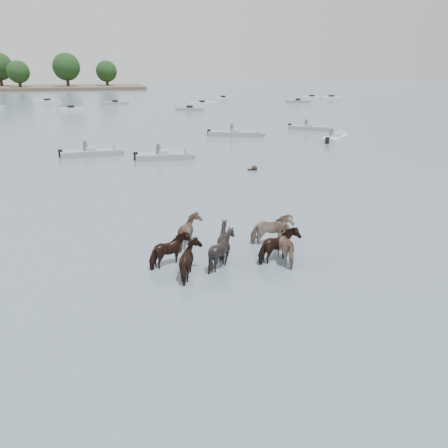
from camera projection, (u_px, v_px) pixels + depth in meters
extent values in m
plane|color=#4E6071|center=(202.00, 265.00, 17.23)|extent=(400.00, 400.00, 0.00)
imported|color=black|center=(170.00, 252.00, 17.03)|extent=(1.82, 1.50, 1.41)
imported|color=#806757|center=(191.00, 233.00, 18.92)|extent=(1.27, 1.48, 1.47)
imported|color=black|center=(223.00, 241.00, 18.05)|extent=(1.73, 1.67, 1.45)
imported|color=gray|center=(271.00, 231.00, 19.13)|extent=(1.79, 0.89, 1.48)
imported|color=black|center=(192.00, 262.00, 16.17)|extent=(1.41, 1.58, 1.43)
imported|color=black|center=(222.00, 251.00, 16.97)|extent=(1.48, 1.33, 1.55)
imported|color=black|center=(279.00, 248.00, 17.41)|extent=(1.91, 1.43, 1.47)
imported|color=#88725C|center=(290.00, 246.00, 17.49)|extent=(1.79, 1.90, 1.52)
sphere|color=black|center=(254.00, 168.00, 32.95)|extent=(0.44, 0.44, 0.44)
cube|color=black|center=(251.00, 170.00, 32.92)|extent=(0.50, 0.22, 0.18)
cube|color=gray|center=(91.00, 153.00, 38.24)|extent=(4.91, 1.92, 0.55)
cone|color=gray|center=(120.00, 152.00, 38.94)|extent=(1.01, 1.66, 1.60)
cube|color=#99ADB7|center=(90.00, 149.00, 38.12)|extent=(0.87, 1.17, 0.35)
cube|color=black|center=(61.00, 153.00, 37.48)|extent=(0.37, 0.37, 0.60)
cylinder|color=#595966|center=(85.00, 147.00, 37.96)|extent=(0.36, 0.36, 0.70)
sphere|color=#595966|center=(85.00, 142.00, 37.81)|extent=(0.24, 0.24, 0.24)
cube|color=gray|center=(164.00, 157.00, 36.81)|extent=(4.54, 1.90, 0.55)
cone|color=gray|center=(191.00, 156.00, 37.19)|extent=(1.01, 1.66, 1.60)
cube|color=#99ADB7|center=(163.00, 152.00, 36.70)|extent=(0.87, 1.17, 0.35)
cube|color=black|center=(136.00, 156.00, 36.39)|extent=(0.37, 0.37, 0.60)
cylinder|color=#595966|center=(158.00, 150.00, 36.54)|extent=(0.36, 0.36, 0.70)
sphere|color=#595966|center=(158.00, 145.00, 36.39)|extent=(0.24, 0.24, 0.24)
cube|color=gray|center=(235.00, 134.00, 49.15)|extent=(5.97, 3.46, 0.55)
cone|color=gray|center=(262.00, 134.00, 48.89)|extent=(1.39, 1.81, 1.60)
cube|color=#99ADB7|center=(235.00, 131.00, 49.04)|extent=(1.13, 1.33, 0.35)
cube|color=black|center=(209.00, 132.00, 49.37)|extent=(0.45, 0.45, 0.60)
cylinder|color=#595966|center=(232.00, 129.00, 48.88)|extent=(0.36, 0.36, 0.70)
sphere|color=#595966|center=(232.00, 125.00, 48.73)|extent=(0.24, 0.24, 0.24)
cube|color=silver|center=(335.00, 139.00, 45.73)|extent=(4.13, 4.03, 0.55)
cone|color=silver|center=(341.00, 136.00, 47.39)|extent=(1.75, 1.78, 1.60)
cube|color=#99ADB7|center=(335.00, 136.00, 45.62)|extent=(1.35, 1.36, 0.35)
cube|color=black|center=(328.00, 140.00, 44.02)|extent=(0.49, 0.49, 0.60)
cylinder|color=#595966|center=(331.00, 134.00, 45.46)|extent=(0.36, 0.36, 0.70)
sphere|color=#595966|center=(332.00, 129.00, 45.31)|extent=(0.24, 0.24, 0.24)
cube|color=gray|center=(309.00, 128.00, 53.68)|extent=(4.72, 4.05, 0.55)
cone|color=gray|center=(329.00, 129.00, 52.85)|extent=(1.67, 1.82, 1.60)
cube|color=#99ADB7|center=(309.00, 125.00, 53.56)|extent=(1.31, 1.38, 0.35)
cube|color=black|center=(290.00, 126.00, 54.45)|extent=(0.49, 0.49, 0.60)
cylinder|color=#595966|center=(306.00, 124.00, 53.40)|extent=(0.36, 0.36, 0.70)
sphere|color=#595966|center=(306.00, 120.00, 53.25)|extent=(0.24, 0.24, 0.24)
cube|color=silver|center=(47.00, 102.00, 93.23)|extent=(5.51, 3.54, 0.60)
cube|color=black|center=(47.00, 100.00, 93.10)|extent=(1.32, 1.32, 0.50)
cube|color=silver|center=(71.00, 109.00, 77.02)|extent=(4.37, 2.73, 0.60)
cube|color=black|center=(71.00, 107.00, 76.90)|extent=(1.27, 1.27, 0.50)
cube|color=gray|center=(115.00, 103.00, 89.10)|extent=(5.29, 2.40, 0.60)
cube|color=black|center=(115.00, 101.00, 88.98)|extent=(1.16, 1.16, 0.50)
cube|color=gray|center=(190.00, 109.00, 76.94)|extent=(4.95, 2.96, 0.60)
cube|color=black|center=(190.00, 107.00, 76.81)|extent=(1.27, 1.27, 0.50)
cube|color=silver|center=(202.00, 104.00, 88.54)|extent=(5.62, 1.76, 0.60)
cube|color=black|center=(202.00, 102.00, 88.41)|extent=(1.05, 1.05, 0.50)
cube|color=silver|center=(223.00, 98.00, 102.72)|extent=(4.56, 1.90, 0.60)
cube|color=black|center=(223.00, 97.00, 102.59)|extent=(1.09, 1.09, 0.50)
cube|color=gray|center=(298.00, 102.00, 93.56)|extent=(5.25, 3.38, 0.60)
cube|color=black|center=(298.00, 100.00, 93.43)|extent=(1.31, 1.31, 0.50)
cube|color=silver|center=(312.00, 98.00, 105.21)|extent=(4.64, 2.00, 0.60)
cube|color=black|center=(312.00, 96.00, 105.08)|extent=(1.11, 1.11, 0.50)
cube|color=silver|center=(331.00, 98.00, 104.64)|extent=(4.89, 1.68, 0.60)
cube|color=black|center=(331.00, 96.00, 104.51)|extent=(1.04, 1.04, 0.50)
cylinder|color=#382619|center=(1.00, 83.00, 148.23)|extent=(1.00, 1.00, 3.89)
cylinder|color=#382619|center=(20.00, 85.00, 141.00)|extent=(1.00, 1.00, 3.04)
sphere|color=black|center=(18.00, 72.00, 139.69)|extent=(6.75, 6.75, 6.75)
cylinder|color=#382619|center=(68.00, 83.00, 146.84)|extent=(1.00, 1.00, 3.86)
sphere|color=black|center=(66.00, 67.00, 145.18)|extent=(8.57, 8.57, 8.57)
cylinder|color=#382619|center=(107.00, 84.00, 151.60)|extent=(1.00, 1.00, 3.07)
sphere|color=black|center=(106.00, 71.00, 150.27)|extent=(6.83, 6.83, 6.83)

